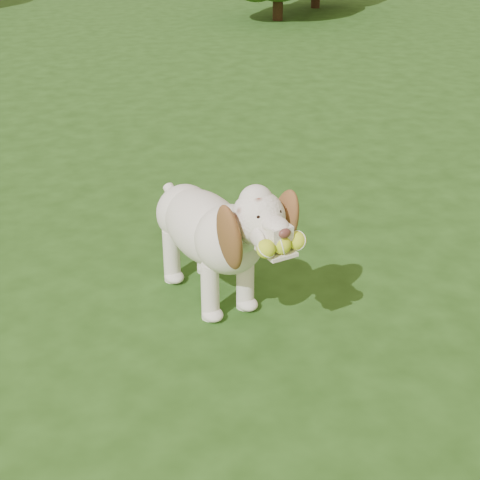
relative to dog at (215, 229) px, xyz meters
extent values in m
plane|color=#1F3F12|center=(-0.56, 0.25, -0.41)|extent=(80.00, 80.00, 0.00)
ellipsoid|color=white|center=(-0.03, 0.10, -0.04)|extent=(0.52, 0.72, 0.34)
ellipsoid|color=white|center=(0.04, -0.13, 0.00)|extent=(0.42, 0.42, 0.34)
ellipsoid|color=white|center=(-0.10, 0.32, -0.05)|extent=(0.38, 0.38, 0.31)
cylinder|color=white|center=(0.08, -0.26, 0.09)|extent=(0.25, 0.31, 0.26)
sphere|color=white|center=(0.12, -0.38, 0.22)|extent=(0.30, 0.30, 0.24)
sphere|color=white|center=(0.11, -0.36, 0.28)|extent=(0.19, 0.19, 0.15)
cube|color=white|center=(0.16, -0.51, 0.22)|extent=(0.14, 0.16, 0.06)
ellipsoid|color=#592D28|center=(0.18, -0.58, 0.23)|extent=(0.06, 0.05, 0.04)
cube|color=white|center=(0.16, -0.52, 0.12)|extent=(0.17, 0.18, 0.02)
ellipsoid|color=brown|center=(-0.02, -0.41, 0.15)|extent=(0.17, 0.25, 0.36)
ellipsoid|color=brown|center=(0.25, -0.33, 0.15)|extent=(0.19, 0.22, 0.36)
cylinder|color=white|center=(-0.14, 0.45, -0.01)|extent=(0.11, 0.18, 0.13)
cylinder|color=white|center=(-0.06, -0.14, -0.26)|extent=(0.11, 0.11, 0.30)
cylinder|color=white|center=(0.13, -0.09, -0.26)|extent=(0.11, 0.11, 0.30)
cylinder|color=white|center=(-0.19, 0.27, -0.26)|extent=(0.11, 0.11, 0.30)
cylinder|color=white|center=(0.00, 0.33, -0.26)|extent=(0.11, 0.11, 0.30)
sphere|color=#A5D924|center=(0.10, -0.58, 0.17)|extent=(0.10, 0.10, 0.08)
sphere|color=#A5D924|center=(0.18, -0.56, 0.17)|extent=(0.10, 0.10, 0.08)
sphere|color=#A5D924|center=(0.25, -0.53, 0.17)|extent=(0.10, 0.10, 0.08)
cylinder|color=#382314|center=(2.43, 7.75, -0.16)|extent=(0.15, 0.15, 0.49)
camera|label=1|loc=(-0.59, -3.17, 1.55)|focal=55.00mm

